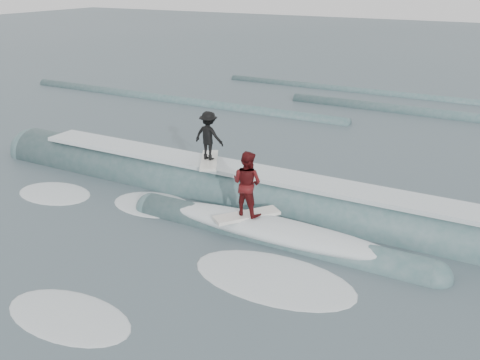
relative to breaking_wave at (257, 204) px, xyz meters
The scene contains 6 objects.
ground 2.77m from the breaking_wave, 95.52° to the right, with size 160.00×160.00×0.00m, color #374A51.
breaking_wave is the anchor object (origin of this frame).
surfer_black 2.84m from the breaking_wave, behind, with size 1.45×2.01×1.80m.
surfer_red 2.46m from the breaking_wave, 71.46° to the right, with size 1.66×1.92×2.05m.
whitewater 3.91m from the breaking_wave, 100.23° to the right, with size 12.48×7.85×0.10m.
far_swells 14.97m from the breaking_wave, 95.69° to the left, with size 39.26×8.65×0.80m.
Camera 1 is at (7.68, -11.81, 7.31)m, focal length 40.00 mm.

